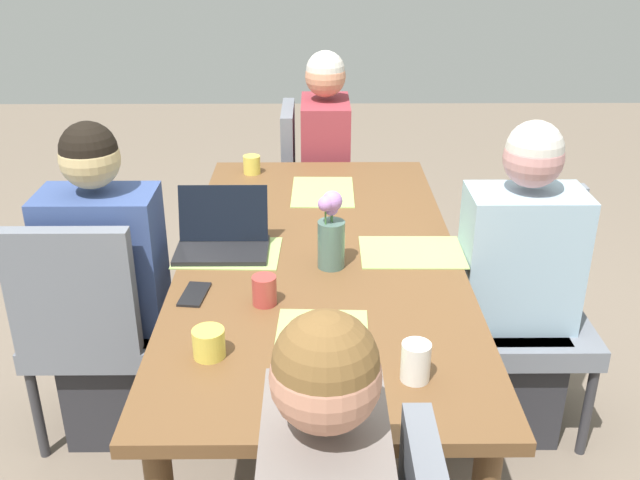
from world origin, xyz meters
TOP-DOWN VIEW (x-y plane):
  - ground_plane at (0.00, 0.00)m, footprint 10.00×10.00m
  - dining_table at (0.00, 0.00)m, footprint 1.98×0.96m
  - chair_head_right_left_near at (1.32, 0.04)m, footprint 0.44×0.44m
  - person_head_right_left_near at (1.26, -0.04)m, footprint 0.40×0.36m
  - chair_near_left_mid at (0.07, -0.76)m, footprint 0.44×0.44m
  - person_near_left_mid at (-0.01, -0.70)m, footprint 0.36×0.40m
  - chair_far_left_far at (-0.08, 0.82)m, footprint 0.44×0.44m
  - person_far_left_far at (-0.01, 0.76)m, footprint 0.36×0.40m
  - flower_vase at (-0.11, -0.04)m, footprint 0.09×0.09m
  - placemat_head_right_left_near at (0.59, -0.02)m, footprint 0.36×0.27m
  - placemat_near_left_mid at (-0.00, -0.32)m, footprint 0.26×0.36m
  - placemat_far_left_far at (-0.00, 0.32)m, footprint 0.27×0.37m
  - placemat_head_left_right_near at (-0.58, 0.00)m, footprint 0.37×0.27m
  - laptop_far_left_far at (0.02, 0.34)m, footprint 0.22×0.32m
  - coffee_mug_near_left at (0.83, 0.30)m, footprint 0.08×0.08m
  - coffee_mug_near_right at (-0.74, -0.24)m, footprint 0.08×0.08m
  - coffee_mug_centre_left at (-0.35, 0.17)m, footprint 0.07×0.07m
  - coffee_mug_centre_right at (-0.63, 0.30)m, footprint 0.09×0.09m
  - phone_black at (-0.30, 0.39)m, footprint 0.16×0.09m

SIDE VIEW (x-z plane):
  - ground_plane at x=0.00m, z-range 0.00..0.00m
  - chair_head_right_left_near at x=1.32m, z-range 0.05..0.95m
  - chair_near_left_mid at x=0.07m, z-range 0.05..0.95m
  - chair_far_left_far at x=-0.08m, z-range 0.05..0.95m
  - person_head_right_left_near at x=1.26m, z-range -0.07..1.12m
  - person_near_left_mid at x=-0.01m, z-range -0.07..1.12m
  - person_far_left_far at x=-0.01m, z-range -0.07..1.12m
  - dining_table at x=0.00m, z-range 0.29..1.01m
  - placemat_head_right_left_near at x=0.59m, z-range 0.72..0.72m
  - placemat_near_left_mid at x=0.00m, z-range 0.72..0.72m
  - placemat_far_left_far at x=0.00m, z-range 0.72..0.72m
  - placemat_head_left_right_near at x=-0.58m, z-range 0.72..0.72m
  - phone_black at x=-0.30m, z-range 0.72..0.73m
  - coffee_mug_centre_right at x=-0.63m, z-range 0.72..0.80m
  - coffee_mug_near_left at x=0.83m, z-range 0.72..0.80m
  - laptop_far_left_far at x=0.02m, z-range 0.66..0.87m
  - coffee_mug_centre_left at x=-0.35m, z-range 0.72..0.81m
  - coffee_mug_near_right at x=-0.74m, z-range 0.72..0.83m
  - flower_vase at x=-0.11m, z-range 0.71..0.98m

